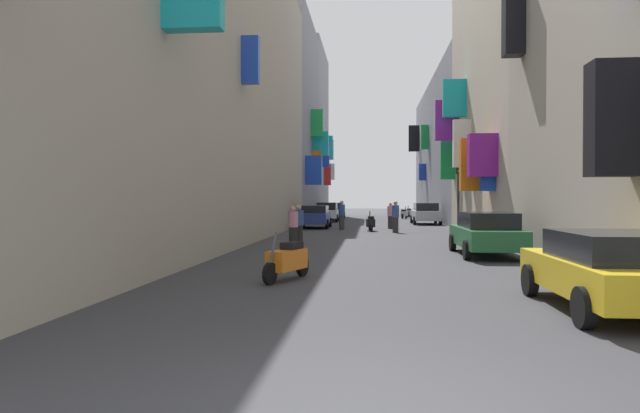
# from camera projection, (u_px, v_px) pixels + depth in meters

# --- Properties ---
(ground_plane) EXTENTS (140.00, 140.00, 0.00)m
(ground_plane) POSITION_uv_depth(u_px,v_px,m) (373.00, 229.00, 34.40)
(ground_plane) COLOR #38383D
(building_left_near) EXTENTS (7.40, 34.82, 14.73)m
(building_left_near) POSITION_uv_depth(u_px,v_px,m) (175.00, 61.00, 22.46)
(building_left_near) COLOR #B2A899
(building_left_near) RESTS_ON ground
(building_left_mid_a) EXTENTS (7.34, 13.11, 16.57)m
(building_left_mid_a) POSITION_uv_depth(u_px,v_px,m) (276.00, 121.00, 46.32)
(building_left_mid_a) COLOR gray
(building_left_mid_a) RESTS_ON ground
(building_left_mid_b) EXTENTS (6.82, 12.07, 17.39)m
(building_left_mid_b) POSITION_uv_depth(u_px,v_px,m) (296.00, 133.00, 58.86)
(building_left_mid_b) COLOR gray
(building_left_mid_b) RESTS_ON ground
(building_right_mid_a) EXTENTS (7.29, 10.74, 20.89)m
(building_right_mid_a) POSITION_uv_depth(u_px,v_px,m) (547.00, 15.00, 26.12)
(building_right_mid_a) COLOR #BCB29E
(building_right_mid_a) RESTS_ON ground
(building_right_mid_b) EXTENTS (7.35, 4.03, 21.63)m
(building_right_mid_b) POSITION_uv_depth(u_px,v_px,m) (508.00, 49.00, 33.47)
(building_right_mid_b) COLOR #BCB29E
(building_right_mid_b) RESTS_ON ground
(building_right_mid_c) EXTENTS (7.11, 28.05, 12.08)m
(building_right_mid_c) POSITION_uv_depth(u_px,v_px,m) (463.00, 151.00, 49.51)
(building_right_mid_c) COLOR gray
(building_right_mid_c) RESTS_ON ground
(parked_car_yellow) EXTENTS (2.00, 4.09, 1.31)m
(parked_car_yellow) POSITION_uv_depth(u_px,v_px,m) (612.00, 269.00, 9.15)
(parked_car_yellow) COLOR gold
(parked_car_yellow) RESTS_ON ground
(parked_car_blue) EXTENTS (1.95, 4.13, 1.40)m
(parked_car_blue) POSITION_uv_depth(u_px,v_px,m) (315.00, 216.00, 35.27)
(parked_car_blue) COLOR navy
(parked_car_blue) RESTS_ON ground
(parked_car_grey) EXTENTS (1.90, 4.49, 1.47)m
(parked_car_grey) POSITION_uv_depth(u_px,v_px,m) (334.00, 210.00, 50.90)
(parked_car_grey) COLOR slate
(parked_car_grey) RESTS_ON ground
(parked_car_white) EXTENTS (1.91, 4.08, 1.53)m
(parked_car_white) POSITION_uv_depth(u_px,v_px,m) (327.00, 212.00, 45.19)
(parked_car_white) COLOR white
(parked_car_white) RESTS_ON ground
(parked_car_green) EXTENTS (1.89, 4.49, 1.40)m
(parked_car_green) POSITION_uv_depth(u_px,v_px,m) (486.00, 233.00, 18.15)
(parked_car_green) COLOR #236638
(parked_car_green) RESTS_ON ground
(parked_car_silver) EXTENTS (1.95, 4.48, 1.52)m
(parked_car_silver) POSITION_uv_depth(u_px,v_px,m) (426.00, 213.00, 40.46)
(parked_car_silver) COLOR #B7B7BC
(parked_car_silver) RESTS_ON ground
(scooter_black) EXTENTS (0.53, 1.95, 1.13)m
(scooter_black) POSITION_uv_depth(u_px,v_px,m) (371.00, 223.00, 31.92)
(scooter_black) COLOR black
(scooter_black) RESTS_ON ground
(scooter_white) EXTENTS (0.73, 1.71, 1.13)m
(scooter_white) POSITION_uv_depth(u_px,v_px,m) (404.00, 214.00, 51.43)
(scooter_white) COLOR silver
(scooter_white) RESTS_ON ground
(scooter_silver) EXTENTS (0.62, 1.88, 1.13)m
(scooter_silver) POSITION_uv_depth(u_px,v_px,m) (409.00, 212.00, 55.91)
(scooter_silver) COLOR #ADADB2
(scooter_silver) RESTS_ON ground
(scooter_orange) EXTENTS (0.84, 1.89, 1.13)m
(scooter_orange) POSITION_uv_depth(u_px,v_px,m) (287.00, 260.00, 12.66)
(scooter_orange) COLOR orange
(scooter_orange) RESTS_ON ground
(pedestrian_crossing) EXTENTS (0.53, 0.53, 1.71)m
(pedestrian_crossing) POSITION_uv_depth(u_px,v_px,m) (396.00, 217.00, 30.34)
(pedestrian_crossing) COLOR #323232
(pedestrian_crossing) RESTS_ON ground
(pedestrian_near_left) EXTENTS (0.50, 0.50, 1.60)m
(pedestrian_near_left) POSITION_uv_depth(u_px,v_px,m) (391.00, 216.00, 34.31)
(pedestrian_near_left) COLOR #2C2C2C
(pedestrian_near_left) RESTS_ON ground
(pedestrian_near_right) EXTENTS (0.54, 0.54, 1.56)m
(pedestrian_near_right) POSITION_uv_depth(u_px,v_px,m) (293.00, 227.00, 21.29)
(pedestrian_near_right) COLOR #262626
(pedestrian_near_right) RESTS_ON ground
(pedestrian_mid_street) EXTENTS (0.50, 0.50, 1.58)m
(pedestrian_mid_street) POSITION_uv_depth(u_px,v_px,m) (299.00, 225.00, 22.54)
(pedestrian_mid_street) COLOR #282828
(pedestrian_mid_street) RESTS_ON ground
(pedestrian_far_away) EXTENTS (0.52, 0.52, 1.72)m
(pedestrian_far_away) POSITION_uv_depth(u_px,v_px,m) (342.00, 215.00, 33.56)
(pedestrian_far_away) COLOR #3D3D3D
(pedestrian_far_away) RESTS_ON ground
(traffic_light_near_corner) EXTENTS (0.26, 0.34, 3.95)m
(traffic_light_near_corner) POSITION_uv_depth(u_px,v_px,m) (458.00, 183.00, 30.59)
(traffic_light_near_corner) COLOR #2D2D2D
(traffic_light_near_corner) RESTS_ON ground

